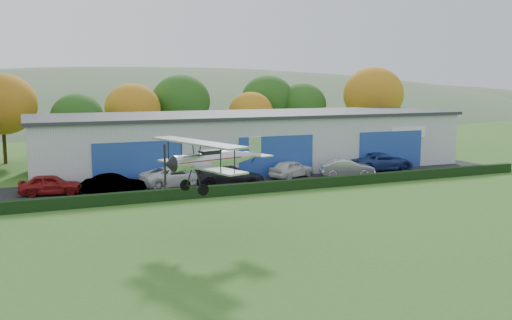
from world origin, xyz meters
name	(u,v)px	position (x,y,z in m)	size (l,w,h in m)	color
ground	(376,256)	(0.00, 0.00, 0.00)	(300.00, 300.00, 0.00)	#396520
apron	(260,180)	(3.00, 21.00, 0.03)	(48.00, 9.00, 0.05)	black
hedge	(285,185)	(3.00, 16.20, 0.40)	(46.00, 0.60, 0.80)	black
hangar	(250,140)	(5.00, 27.98, 2.66)	(40.60, 12.60, 5.30)	#B2B7BC
tree_belt	(174,105)	(0.85, 40.62, 5.61)	(75.70, 13.22, 10.12)	#3D2614
distant_hills	(67,159)	(-4.38, 140.00, -13.05)	(430.00, 196.00, 56.00)	#4C6642
car_0	(51,185)	(-13.55, 21.21, 0.80)	(1.78, 4.42, 1.51)	maroon
car_1	(114,184)	(-9.27, 19.58, 0.78)	(1.55, 4.44, 1.46)	gray
car_2	(177,176)	(-4.16, 20.82, 0.86)	(2.70, 5.85, 1.62)	silver
car_3	(230,176)	(-0.22, 19.55, 0.85)	(2.23, 5.49, 1.59)	black
car_4	(291,169)	(5.98, 21.05, 0.80)	(1.78, 4.42, 1.50)	silver
car_5	(347,168)	(10.60, 19.46, 0.82)	(1.62, 4.65, 1.53)	silver
car_6	(382,161)	(15.52, 21.26, 0.88)	(2.75, 5.96, 1.66)	navy
biplane	(211,158)	(-6.37, 5.55, 4.35)	(6.15, 6.96, 2.61)	silver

